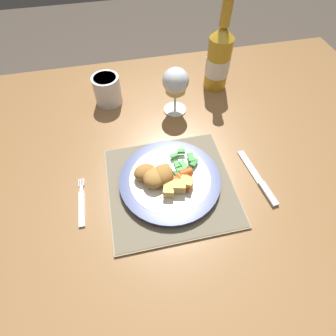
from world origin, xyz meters
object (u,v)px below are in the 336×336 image
Objects in this scene: dinner_plate at (170,180)px; bottle at (219,58)px; dining_table at (175,174)px; wine_glass at (176,83)px; fork at (82,205)px; drinking_cup at (107,89)px; table_knife at (260,182)px.

bottle reaches higher than dinner_plate.
wine_glass is (0.04, 0.19, 0.18)m from dining_table.
drinking_cup is (0.10, 0.37, 0.04)m from fork.
dining_table is at bearing -125.87° from bottle.
wine_glass is at bearing 74.34° from dinner_plate.
wine_glass is (-0.15, 0.31, 0.10)m from table_knife.
dinner_plate reaches higher than fork.
bottle is (0.46, 0.38, 0.10)m from fork.
table_knife is 0.36m from wine_glass.
dining_table is 0.34m from drinking_cup.
wine_glass is (0.30, 0.29, 0.10)m from fork.
dining_table is 5.20× the size of bottle.
bottle is at bearing 88.53° from table_knife.
table_knife is 0.42m from bottle.
bottle reaches higher than table_knife.
wine_glass is at bearing -22.95° from drinking_cup.
wine_glass is 1.60× the size of drinking_cup.
drinking_cup reaches higher than dining_table.
fork is 0.47× the size of bottle.
table_knife is (0.19, -0.12, 0.08)m from dining_table.
fork is at bearing -140.43° from bottle.
dinner_plate is at bearing -112.30° from dining_table.
wine_glass reaches higher than dining_table.
bottle is (0.20, 0.28, 0.18)m from dining_table.
fork is 0.74× the size of table_knife.
wine_glass is (0.08, 0.27, 0.08)m from dinner_plate.
dining_table is at bearing 147.26° from table_knife.
dinner_plate is 0.22m from fork.
drinking_cup reaches higher than fork.
table_knife is at bearing -91.47° from bottle.
drinking_cup is at bearing 75.20° from fork.
dinner_plate is 1.39× the size of table_knife.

